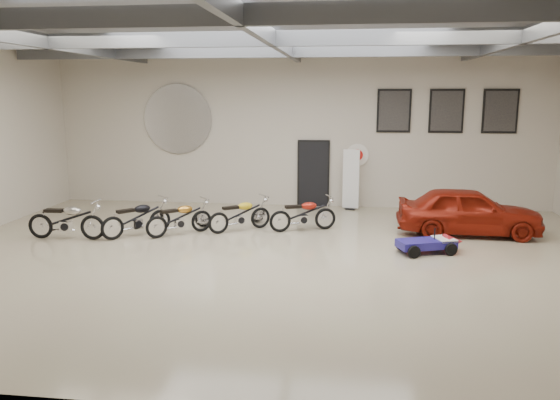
# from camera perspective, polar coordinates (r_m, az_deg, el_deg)

# --- Properties ---
(floor) EXTENTS (16.00, 12.00, 0.01)m
(floor) POSITION_cam_1_polar(r_m,az_deg,el_deg) (12.30, -0.70, -6.11)
(floor) COLOR tan
(floor) RESTS_ON ground
(ceiling) EXTENTS (16.00, 12.00, 0.01)m
(ceiling) POSITION_cam_1_polar(r_m,az_deg,el_deg) (11.83, -0.76, 17.71)
(ceiling) COLOR gray
(ceiling) RESTS_ON back_wall
(back_wall) EXTENTS (16.00, 0.02, 5.00)m
(back_wall) POSITION_cam_1_polar(r_m,az_deg,el_deg) (17.75, 1.95, 7.41)
(back_wall) COLOR beige
(back_wall) RESTS_ON floor
(ceiling_beams) EXTENTS (15.80, 11.80, 0.32)m
(ceiling_beams) POSITION_cam_1_polar(r_m,az_deg,el_deg) (11.80, -0.76, 16.51)
(ceiling_beams) COLOR #5A5D62
(ceiling_beams) RESTS_ON ceiling
(door) EXTENTS (0.92, 0.08, 2.10)m
(door) POSITION_cam_1_polar(r_m,az_deg,el_deg) (17.81, 3.51, 2.71)
(door) COLOR black
(door) RESTS_ON back_wall
(logo_plaque) EXTENTS (2.30, 0.06, 1.16)m
(logo_plaque) POSITION_cam_1_polar(r_m,az_deg,el_deg) (18.48, -10.64, 8.30)
(logo_plaque) COLOR silver
(logo_plaque) RESTS_ON back_wall
(poster_left) EXTENTS (1.05, 0.08, 1.35)m
(poster_left) POSITION_cam_1_polar(r_m,az_deg,el_deg) (17.66, 11.82, 9.11)
(poster_left) COLOR black
(poster_left) RESTS_ON back_wall
(poster_mid) EXTENTS (1.05, 0.08, 1.35)m
(poster_mid) POSITION_cam_1_polar(r_m,az_deg,el_deg) (17.86, 17.00, 8.89)
(poster_mid) COLOR black
(poster_mid) RESTS_ON back_wall
(poster_right) EXTENTS (1.05, 0.08, 1.35)m
(poster_right) POSITION_cam_1_polar(r_m,az_deg,el_deg) (18.19, 22.02, 8.60)
(poster_right) COLOR black
(poster_right) RESTS_ON back_wall
(oil_sign) EXTENTS (0.72, 0.10, 0.72)m
(oil_sign) POSITION_cam_1_polar(r_m,az_deg,el_deg) (17.70, 8.08, 4.69)
(oil_sign) COLOR white
(oil_sign) RESTS_ON back_wall
(banner_stand) EXTENTS (0.55, 0.32, 1.90)m
(banner_stand) POSITION_cam_1_polar(r_m,az_deg,el_deg) (17.35, 7.42, 2.08)
(banner_stand) COLOR white
(banner_stand) RESTS_ON floor
(motorcycle_silver) EXTENTS (1.98, 0.66, 1.02)m
(motorcycle_silver) POSITION_cam_1_polar(r_m,az_deg,el_deg) (14.78, -21.46, -1.90)
(motorcycle_silver) COLOR silver
(motorcycle_silver) RESTS_ON floor
(motorcycle_black) EXTENTS (1.72, 1.75, 0.97)m
(motorcycle_black) POSITION_cam_1_polar(r_m,az_deg,el_deg) (14.56, -14.77, -1.78)
(motorcycle_black) COLOR silver
(motorcycle_black) RESTS_ON floor
(motorcycle_gold) EXTENTS (1.72, 1.57, 0.93)m
(motorcycle_gold) POSITION_cam_1_polar(r_m,az_deg,el_deg) (14.42, -10.48, -1.82)
(motorcycle_gold) COLOR silver
(motorcycle_gold) RESTS_ON floor
(motorcycle_yellow) EXTENTS (1.75, 1.52, 0.93)m
(motorcycle_yellow) POSITION_cam_1_polar(r_m,az_deg,el_deg) (14.63, -4.22, -1.47)
(motorcycle_yellow) COLOR silver
(motorcycle_yellow) RESTS_ON floor
(motorcycle_red) EXTENTS (1.89, 1.19, 0.94)m
(motorcycle_red) POSITION_cam_1_polar(r_m,az_deg,el_deg) (14.61, 2.42, -1.44)
(motorcycle_red) COLOR silver
(motorcycle_red) RESTS_ON floor
(go_kart) EXTENTS (1.77, 1.24, 0.59)m
(go_kart) POSITION_cam_1_polar(r_m,az_deg,el_deg) (13.13, 15.58, -4.08)
(go_kart) COLOR navy
(go_kart) RESTS_ON floor
(vintage_car) EXTENTS (1.55, 3.68, 1.24)m
(vintage_car) POSITION_cam_1_polar(r_m,az_deg,el_deg) (15.04, 19.10, -1.09)
(vintage_car) COLOR maroon
(vintage_car) RESTS_ON floor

